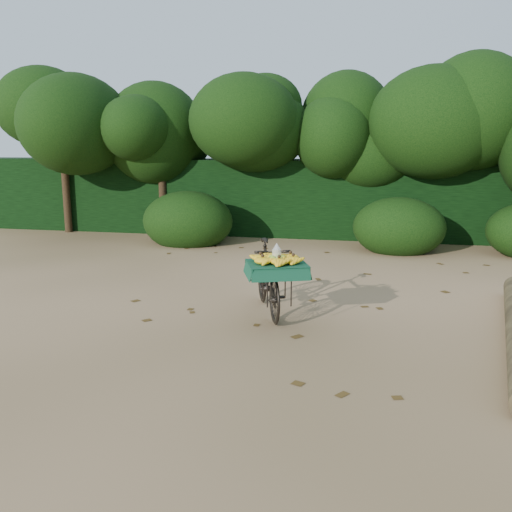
# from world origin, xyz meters

# --- Properties ---
(ground) EXTENTS (80.00, 80.00, 0.00)m
(ground) POSITION_xyz_m (0.00, 0.00, 0.00)
(ground) COLOR tan
(ground) RESTS_ON ground
(vendor_bicycle) EXTENTS (1.10, 1.75, 0.95)m
(vendor_bicycle) POSITION_xyz_m (-0.31, -0.32, 0.49)
(vendor_bicycle) COLOR black
(vendor_bicycle) RESTS_ON ground
(hedge_backdrop) EXTENTS (26.00, 1.80, 1.80)m
(hedge_backdrop) POSITION_xyz_m (0.00, 6.30, 0.90)
(hedge_backdrop) COLOR black
(hedge_backdrop) RESTS_ON ground
(tree_row) EXTENTS (14.50, 2.00, 4.00)m
(tree_row) POSITION_xyz_m (-0.65, 5.50, 2.00)
(tree_row) COLOR black
(tree_row) RESTS_ON ground
(bush_clumps) EXTENTS (8.80, 1.70, 0.90)m
(bush_clumps) POSITION_xyz_m (0.50, 4.30, 0.45)
(bush_clumps) COLOR black
(bush_clumps) RESTS_ON ground
(leaf_litter) EXTENTS (7.00, 7.30, 0.01)m
(leaf_litter) POSITION_xyz_m (0.00, 0.65, 0.01)
(leaf_litter) COLOR #4C3514
(leaf_litter) RESTS_ON ground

